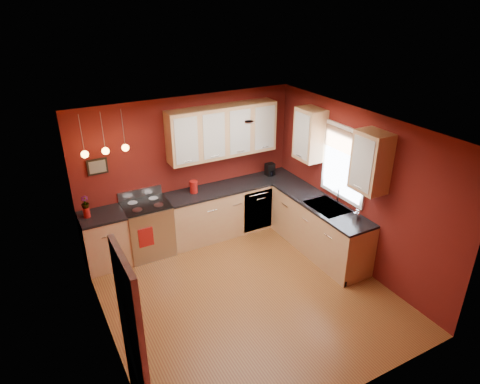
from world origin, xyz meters
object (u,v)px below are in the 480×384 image
red_canister (194,187)px  sink (327,208)px  gas_range (148,228)px  coffee_maker (270,170)px  soap_pump (356,214)px

red_canister → sink: bearing=-41.9°
gas_range → sink: (2.62, -1.50, 0.43)m
coffee_maker → red_canister: bearing=-179.8°
red_canister → soap_pump: (1.85, -2.10, -0.03)m
sink → soap_pump: bearing=-77.0°
gas_range → soap_pump: gas_range is taller
gas_range → red_canister: size_ratio=5.09×
red_canister → soap_pump: 2.80m
red_canister → coffee_maker: 1.60m
gas_range → soap_pump: (2.75, -2.05, 0.54)m
gas_range → sink: bearing=-29.8°
gas_range → red_canister: bearing=3.2°
red_canister → gas_range: bearing=-176.8°
sink → coffee_maker: bearing=94.6°
sink → soap_pump: 0.57m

